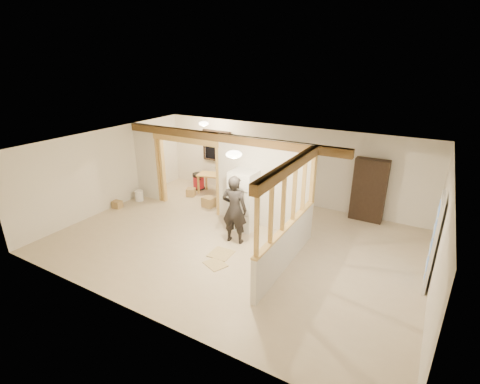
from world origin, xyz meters
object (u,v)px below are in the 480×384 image
Objects in this scene: shop_vac at (199,181)px; bookshelf at (369,190)px; refrigerator at (244,200)px; woman at (234,210)px; work_table at (215,184)px.

shop_vac is 5.82m from bookshelf.
refrigerator is at bearing -32.53° from shop_vac.
woman is 1.57× the size of work_table.
bookshelf is (5.78, 0.35, 0.62)m from shop_vac.
refrigerator is at bearing -142.15° from bookshelf.
shop_vac is 0.32× the size of bookshelf.
refrigerator is at bearing -86.10° from woman.
refrigerator is 1.45× the size of work_table.
refrigerator is 0.90× the size of bookshelf.
bookshelf reaches higher than woman.
bookshelf is at bearing 3.51° from shop_vac.
woman is (0.18, -0.81, 0.07)m from refrigerator.
bookshelf is at bearing 37.85° from refrigerator.
shop_vac is (-3.10, 2.68, -0.60)m from woman.
shop_vac is (-0.79, 0.12, -0.06)m from work_table.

